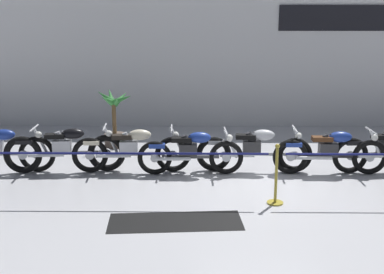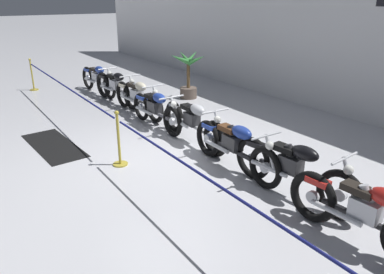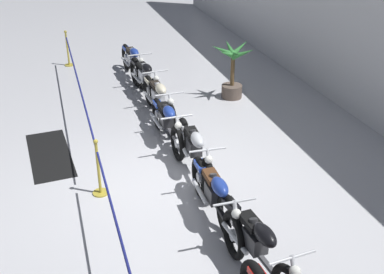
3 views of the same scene
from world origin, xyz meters
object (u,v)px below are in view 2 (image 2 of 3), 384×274
(motorcycle_silver_4, at_px, (193,122))
(stanchion_mid_left, at_px, (119,147))
(motorcycle_blue_3, at_px, (156,109))
(potted_palm_left_of_row, at_px, (188,77))
(motorcycle_black_1, at_px, (117,87))
(motorcycle_black_6, at_px, (293,169))
(motorcycle_cream_2, at_px, (138,97))
(stanchion_far_left, at_px, (88,106))
(floor_banner, at_px, (53,145))
(motorcycle_blue_5, at_px, (234,146))
(motorcycle_blue_0, at_px, (98,79))
(motorcycle_red_7, at_px, (369,216))

(motorcycle_silver_4, relative_size, stanchion_mid_left, 2.26)
(motorcycle_blue_3, xyz_separation_m, potted_palm_left_of_row, (-1.91, 2.16, 0.20))
(motorcycle_black_1, distance_m, motorcycle_blue_3, 2.57)
(motorcycle_silver_4, relative_size, motorcycle_black_6, 1.01)
(potted_palm_left_of_row, bearing_deg, motorcycle_cream_2, -71.14)
(stanchion_far_left, bearing_deg, floor_banner, -96.91)
(motorcycle_blue_5, height_order, floor_banner, motorcycle_blue_5)
(motorcycle_silver_4, distance_m, stanchion_far_left, 2.27)
(motorcycle_blue_5, height_order, potted_palm_left_of_row, potted_palm_left_of_row)
(motorcycle_silver_4, bearing_deg, stanchion_mid_left, -84.63)
(motorcycle_black_1, xyz_separation_m, motorcycle_silver_4, (3.87, 0.08, -0.01))
(motorcycle_blue_3, relative_size, motorcycle_silver_4, 0.90)
(motorcycle_blue_0, distance_m, floor_banner, 4.49)
(motorcycle_blue_0, xyz_separation_m, motorcycle_blue_5, (6.78, -0.02, -0.01))
(stanchion_far_left, bearing_deg, motorcycle_red_7, 15.36)
(motorcycle_blue_3, relative_size, floor_banner, 1.03)
(motorcycle_black_1, bearing_deg, motorcycle_cream_2, 0.79)
(motorcycle_black_6, xyz_separation_m, motorcycle_red_7, (1.41, -0.22, -0.01))
(motorcycle_blue_0, xyz_separation_m, stanchion_mid_left, (5.42, -1.63, -0.12))
(motorcycle_blue_3, bearing_deg, potted_palm_left_of_row, 131.38)
(motorcycle_silver_4, distance_m, motorcycle_black_6, 2.75)
(motorcycle_black_1, xyz_separation_m, stanchion_mid_left, (4.03, -1.67, -0.12))
(motorcycle_blue_0, height_order, stanchion_mid_left, stanchion_mid_left)
(motorcycle_blue_3, bearing_deg, motorcycle_blue_0, 179.05)
(motorcycle_blue_5, relative_size, motorcycle_red_7, 1.00)
(motorcycle_blue_3, distance_m, motorcycle_silver_4, 1.31)
(motorcycle_red_7, bearing_deg, motorcycle_blue_5, 178.22)
(motorcycle_blue_5, bearing_deg, stanchion_mid_left, -130.00)
(motorcycle_silver_4, relative_size, motorcycle_blue_5, 1.03)
(motorcycle_blue_0, distance_m, motorcycle_silver_4, 5.26)
(motorcycle_blue_0, xyz_separation_m, floor_banner, (3.75, -2.42, -0.48))
(motorcycle_blue_3, distance_m, stanchion_mid_left, 2.15)
(motorcycle_black_1, xyz_separation_m, motorcycle_blue_3, (2.57, -0.11, -0.01))
(motorcycle_silver_4, xyz_separation_m, motorcycle_black_6, (2.75, 0.00, 0.01))
(motorcycle_blue_3, height_order, potted_palm_left_of_row, potted_palm_left_of_row)
(motorcycle_blue_3, relative_size, stanchion_far_left, 0.15)
(stanchion_far_left, xyz_separation_m, floor_banner, (-0.10, -0.79, -0.76))
(motorcycle_black_1, height_order, motorcycle_silver_4, motorcycle_black_1)
(motorcycle_red_7, distance_m, stanchion_far_left, 5.79)
(floor_banner, bearing_deg, potted_palm_left_of_row, 106.33)
(motorcycle_blue_3, relative_size, motorcycle_red_7, 0.92)
(motorcycle_black_6, height_order, stanchion_far_left, stanchion_far_left)
(stanchion_mid_left, bearing_deg, motorcycle_blue_3, 133.03)
(motorcycle_red_7, bearing_deg, motorcycle_blue_0, 179.38)
(motorcycle_red_7, xyz_separation_m, stanchion_far_left, (-5.57, -1.53, 0.30))
(motorcycle_black_6, xyz_separation_m, potted_palm_left_of_row, (-5.96, 1.98, 0.19))
(motorcycle_blue_0, relative_size, motorcycle_blue_5, 1.03)
(motorcycle_black_6, bearing_deg, motorcycle_blue_0, -179.13)
(motorcycle_cream_2, distance_m, motorcycle_black_6, 5.26)
(motorcycle_blue_5, relative_size, floor_banner, 1.11)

